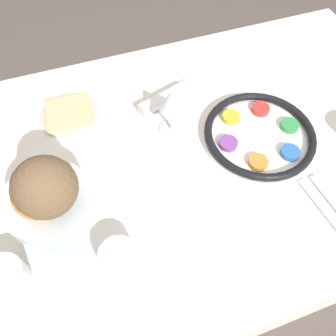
{
  "coord_description": "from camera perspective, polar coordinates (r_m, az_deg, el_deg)",
  "views": [
    {
      "loc": [
        0.24,
        0.44,
        1.4
      ],
      "look_at": [
        0.1,
        0.06,
        0.77
      ],
      "focal_mm": 35.0,
      "sensor_mm": 36.0,
      "label": 1
    }
  ],
  "objects": [
    {
      "name": "ground_plane",
      "position": [
        1.48,
        3.2,
        -13.34
      ],
      "size": [
        8.0,
        8.0,
        0.0
      ],
      "primitive_type": "plane",
      "color": "#564C47"
    },
    {
      "name": "dining_table",
      "position": [
        1.15,
        4.05,
        -7.26
      ],
      "size": [
        1.35,
        0.84,
        0.73
      ],
      "color": "silver",
      "rests_on": "ground_plane"
    },
    {
      "name": "seder_plate",
      "position": [
        0.87,
        15.6,
        5.61
      ],
      "size": [
        0.28,
        0.28,
        0.03
      ],
      "color": "white",
      "rests_on": "dining_table"
    },
    {
      "name": "wine_glass",
      "position": [
        0.8,
        0.67,
        11.44
      ],
      "size": [
        0.06,
        0.06,
        0.14
      ],
      "color": "silver",
      "rests_on": "dining_table"
    },
    {
      "name": "fruit_stand",
      "position": [
        0.69,
        -19.84,
        -6.0
      ],
      "size": [
        0.17,
        0.17,
        0.12
      ],
      "color": "silver",
      "rests_on": "dining_table"
    },
    {
      "name": "orange_fruit",
      "position": [
        0.62,
        -21.83,
        -4.47
      ],
      "size": [
        0.09,
        0.09,
        0.09
      ],
      "color": "orange",
      "rests_on": "fruit_stand"
    },
    {
      "name": "coconut",
      "position": [
        0.61,
        -20.63,
        -3.18
      ],
      "size": [
        0.11,
        0.11,
        0.11
      ],
      "color": "brown",
      "rests_on": "fruit_stand"
    },
    {
      "name": "bread_plate",
      "position": [
        0.94,
        -16.9,
        9.03
      ],
      "size": [
        0.16,
        0.16,
        0.02
      ],
      "color": "beige",
      "rests_on": "dining_table"
    },
    {
      "name": "napkin_roll",
      "position": [
        0.92,
        -0.7,
        12.03
      ],
      "size": [
        0.16,
        0.08,
        0.04
      ],
      "color": "white",
      "rests_on": "dining_table"
    },
    {
      "name": "cup_near",
      "position": [
        0.68,
        -8.43,
        -15.4
      ],
      "size": [
        0.08,
        0.08,
        0.06
      ],
      "color": "silver",
      "rests_on": "dining_table"
    },
    {
      "name": "cup_mid",
      "position": [
        0.73,
        -26.33,
        -16.6
      ],
      "size": [
        0.08,
        0.08,
        0.06
      ],
      "color": "silver",
      "rests_on": "dining_table"
    },
    {
      "name": "fork_right",
      "position": [
        0.82,
        25.87,
        -6.95
      ],
      "size": [
        0.04,
        0.19,
        0.01
      ],
      "color": "silver",
      "rests_on": "dining_table"
    },
    {
      "name": "spoon",
      "position": [
        0.97,
        0.05,
        13.27
      ],
      "size": [
        0.17,
        0.07,
        0.01
      ],
      "color": "silver",
      "rests_on": "dining_table"
    }
  ]
}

